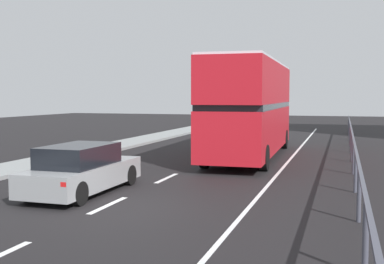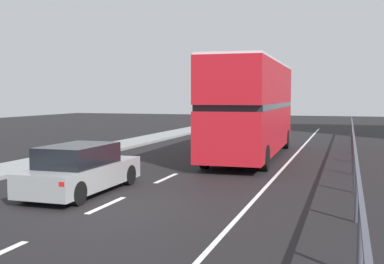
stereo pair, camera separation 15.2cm
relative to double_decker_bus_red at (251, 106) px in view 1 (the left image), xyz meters
The scene contains 5 objects.
ground_plane 11.44m from the double_decker_bus_red, 98.76° to the right, with size 74.49×120.00×0.10m, color black.
lane_paint_markings 3.21m from the double_decker_bus_red, 78.19° to the right, with size 3.69×46.00×0.01m.
bridge_side_railing 5.11m from the double_decker_bus_red, 24.61° to the right, with size 0.10×42.00×1.24m.
double_decker_bus_red is the anchor object (origin of this frame).
hatchback_car_near 10.41m from the double_decker_bus_red, 107.91° to the right, with size 1.76×4.47×1.43m.
Camera 1 is at (5.81, -11.12, 2.84)m, focal length 45.28 mm.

